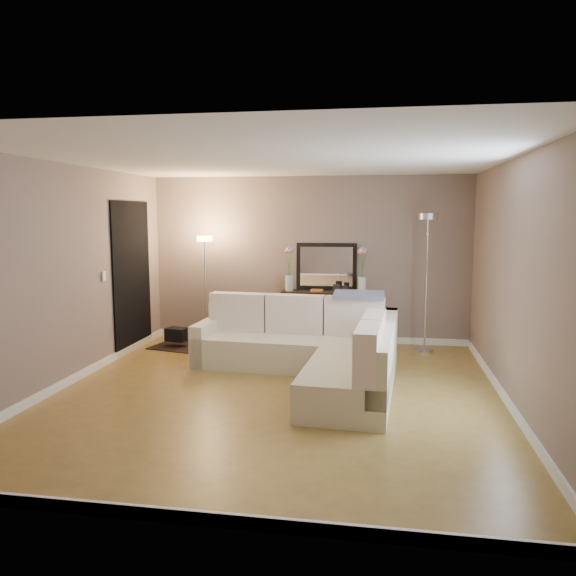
% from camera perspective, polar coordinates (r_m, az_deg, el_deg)
% --- Properties ---
extents(floor, '(5.00, 5.50, 0.01)m').
position_cam_1_polar(floor, '(6.44, -1.20, -10.72)').
color(floor, olive).
rests_on(floor, ground).
extents(ceiling, '(5.00, 5.50, 0.01)m').
position_cam_1_polar(ceiling, '(6.15, -1.27, 13.05)').
color(ceiling, white).
rests_on(ceiling, ground).
extents(wall_back, '(5.00, 0.02, 2.60)m').
position_cam_1_polar(wall_back, '(8.88, 2.10, 2.92)').
color(wall_back, gray).
rests_on(wall_back, ground).
extents(wall_front, '(5.00, 0.02, 2.60)m').
position_cam_1_polar(wall_front, '(3.52, -9.66, -4.26)').
color(wall_front, gray).
rests_on(wall_front, ground).
extents(wall_left, '(0.02, 5.50, 2.60)m').
position_cam_1_polar(wall_left, '(7.07, -21.65, 1.21)').
color(wall_left, gray).
rests_on(wall_left, ground).
extents(wall_right, '(0.02, 5.50, 2.60)m').
position_cam_1_polar(wall_right, '(6.21, 22.18, 0.37)').
color(wall_right, gray).
rests_on(wall_right, ground).
extents(baseboard_back, '(5.00, 0.03, 0.10)m').
position_cam_1_polar(baseboard_back, '(9.04, 2.04, -5.02)').
color(baseboard_back, white).
rests_on(baseboard_back, ground).
extents(baseboard_front, '(5.00, 0.03, 0.10)m').
position_cam_1_polar(baseboard_front, '(3.99, -9.11, -22.06)').
color(baseboard_front, white).
rests_on(baseboard_front, ground).
extents(baseboard_left, '(0.03, 5.50, 0.10)m').
position_cam_1_polar(baseboard_left, '(7.29, -21.00, -8.60)').
color(baseboard_left, white).
rests_on(baseboard_left, ground).
extents(baseboard_right, '(0.03, 5.50, 0.10)m').
position_cam_1_polar(baseboard_right, '(6.47, 21.40, -10.68)').
color(baseboard_right, white).
rests_on(baseboard_right, ground).
extents(doorway, '(0.02, 1.20, 2.20)m').
position_cam_1_polar(doorway, '(8.57, -15.55, 1.14)').
color(doorway, black).
rests_on(doorway, ground).
extents(switch_plate, '(0.02, 0.08, 0.12)m').
position_cam_1_polar(switch_plate, '(7.80, -18.21, 1.17)').
color(switch_plate, white).
rests_on(switch_plate, ground).
extents(sectional_sofa, '(2.68, 2.68, 0.93)m').
position_cam_1_polar(sectional_sofa, '(7.01, 2.79, -6.26)').
color(sectional_sofa, beige).
rests_on(sectional_sofa, floor).
extents(throw_blanket, '(0.67, 0.39, 0.09)m').
position_cam_1_polar(throw_blanket, '(7.46, 7.22, -0.69)').
color(throw_blanket, slate).
rests_on(throw_blanket, sectional_sofa).
extents(console_table, '(1.34, 0.37, 0.82)m').
position_cam_1_polar(console_table, '(8.77, 3.22, -2.65)').
color(console_table, black).
rests_on(console_table, floor).
extents(leaning_mirror, '(0.95, 0.05, 0.74)m').
position_cam_1_polar(leaning_mirror, '(8.84, 3.92, 2.19)').
color(leaning_mirror, black).
rests_on(leaning_mirror, console_table).
extents(table_decor, '(0.57, 0.12, 0.13)m').
position_cam_1_polar(table_decor, '(8.67, 3.74, -0.21)').
color(table_decor, orange).
rests_on(table_decor, console_table).
extents(flower_vase_left, '(0.15, 0.12, 0.70)m').
position_cam_1_polar(flower_vase_left, '(8.75, 0.11, 1.62)').
color(flower_vase_left, silver).
rests_on(flower_vase_left, console_table).
extents(flower_vase_right, '(0.15, 0.12, 0.70)m').
position_cam_1_polar(flower_vase_right, '(8.63, 7.54, 1.48)').
color(flower_vase_right, silver).
rests_on(flower_vase_right, console_table).
extents(floor_lamp_lit, '(0.28, 0.28, 1.67)m').
position_cam_1_polar(floor_lamp_lit, '(8.78, -8.42, 2.00)').
color(floor_lamp_lit, silver).
rests_on(floor_lamp_lit, floor).
extents(floor_lamp_unlit, '(0.31, 0.31, 2.02)m').
position_cam_1_polar(floor_lamp_unlit, '(8.29, 13.97, 3.27)').
color(floor_lamp_unlit, silver).
rests_on(floor_lamp_unlit, floor).
extents(charcoal_rug, '(1.24, 1.04, 0.01)m').
position_cam_1_polar(charcoal_rug, '(8.75, -9.86, -5.84)').
color(charcoal_rug, black).
rests_on(charcoal_rug, floor).
extents(black_bag, '(0.35, 0.28, 0.20)m').
position_cam_1_polar(black_bag, '(8.72, -11.24, -4.64)').
color(black_bag, black).
rests_on(black_bag, charcoal_rug).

